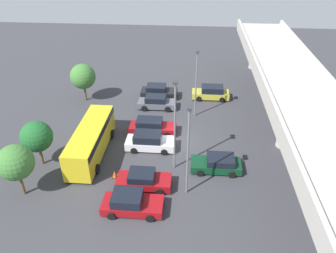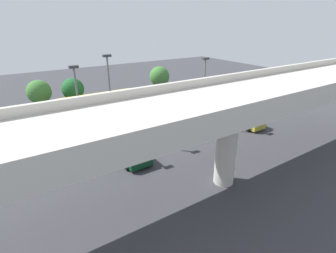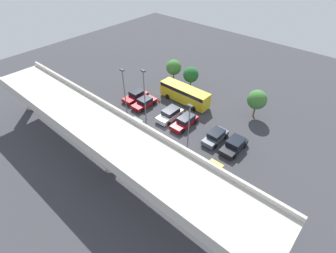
% 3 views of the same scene
% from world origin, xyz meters
% --- Properties ---
extents(ground_plane, '(88.82, 88.82, 0.00)m').
position_xyz_m(ground_plane, '(0.00, 0.00, 0.00)').
color(ground_plane, '#38383D').
extents(highway_overpass, '(42.89, 6.20, 7.16)m').
position_xyz_m(highway_overpass, '(0.00, 10.48, 5.78)').
color(highway_overpass, '#BCB7AD').
rests_on(highway_overpass, ground_plane).
extents(parked_car_0, '(2.25, 4.48, 1.56)m').
position_xyz_m(parked_car_0, '(-9.70, -2.81, 0.74)').
color(parked_car_0, black).
rests_on(parked_car_0, ground_plane).
extents(parked_car_1, '(2.07, 4.40, 1.52)m').
position_xyz_m(parked_car_1, '(-6.78, -2.73, 0.72)').
color(parked_car_1, '#515660').
rests_on(parked_car_1, ground_plane).
extents(parked_car_2, '(2.11, 4.77, 1.52)m').
position_xyz_m(parked_car_2, '(-1.40, -2.60, 0.72)').
color(parked_car_2, maroon).
rests_on(parked_car_2, ground_plane).
extents(parked_car_3, '(2.20, 4.62, 1.66)m').
position_xyz_m(parked_car_3, '(1.46, -2.48, 0.78)').
color(parked_car_3, silver).
rests_on(parked_car_3, ground_plane).
extents(parked_car_4, '(2.19, 4.36, 1.39)m').
position_xyz_m(parked_car_4, '(4.25, 3.84, 0.66)').
color(parked_car_4, '#0C381E').
rests_on(parked_car_4, ground_plane).
extents(parked_car_5, '(2.13, 4.45, 1.44)m').
position_xyz_m(parked_car_5, '(6.92, -2.26, 0.67)').
color(parked_car_5, maroon).
rests_on(parked_car_5, ground_plane).
extents(parked_car_6, '(2.26, 4.56, 1.54)m').
position_xyz_m(parked_car_6, '(9.61, -2.80, 0.70)').
color(parked_car_6, maroon).
rests_on(parked_car_6, ground_plane).
extents(parked_car_7, '(2.11, 4.54, 1.64)m').
position_xyz_m(parked_car_7, '(-9.81, 3.73, 0.78)').
color(parked_car_7, gold).
rests_on(parked_car_7, ground_plane).
extents(shuttle_bus, '(9.03, 2.64, 2.78)m').
position_xyz_m(shuttle_bus, '(2.75, -7.71, 1.66)').
color(shuttle_bus, gold).
rests_on(shuttle_bus, ground_plane).
extents(lamp_post_near_aisle, '(0.70, 0.35, 8.35)m').
position_xyz_m(lamp_post_near_aisle, '(4.23, 0.10, 4.87)').
color(lamp_post_near_aisle, slate).
rests_on(lamp_post_near_aisle, ground_plane).
extents(lamp_post_mid_lot, '(0.70, 0.35, 7.87)m').
position_xyz_m(lamp_post_mid_lot, '(7.35, 1.28, 4.62)').
color(lamp_post_mid_lot, slate).
rests_on(lamp_post_mid_lot, ground_plane).
extents(lamp_post_by_overpass, '(0.70, 0.35, 7.59)m').
position_xyz_m(lamp_post_by_overpass, '(-5.29, 1.78, 4.48)').
color(lamp_post_by_overpass, slate).
rests_on(lamp_post_by_overpass, ground_plane).
extents(tree_front_left, '(3.00, 3.00, 4.62)m').
position_xyz_m(tree_front_left, '(-8.12, -11.63, 3.11)').
color(tree_front_left, brown).
rests_on(tree_front_left, ground_plane).
extents(tree_front_centre, '(2.75, 2.75, 4.29)m').
position_xyz_m(tree_front_centre, '(4.64, -11.78, 2.91)').
color(tree_front_centre, brown).
rests_on(tree_front_centre, ground_plane).
extents(tree_front_right, '(2.80, 2.80, 4.55)m').
position_xyz_m(tree_front_right, '(8.56, -11.66, 3.13)').
color(tree_front_right, brown).
rests_on(tree_front_right, ground_plane).
extents(traffic_cone, '(0.44, 0.44, 0.70)m').
position_xyz_m(traffic_cone, '(6.01, -4.88, 0.33)').
color(traffic_cone, black).
rests_on(traffic_cone, ground_plane).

